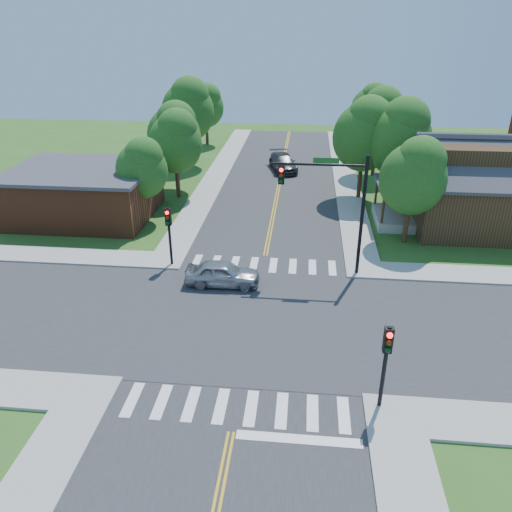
# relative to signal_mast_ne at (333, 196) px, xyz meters

# --- Properties ---
(ground) EXTENTS (100.00, 100.00, 0.00)m
(ground) POSITION_rel_signal_mast_ne_xyz_m (-3.91, -5.59, -4.85)
(ground) COLOR #35581B
(ground) RESTS_ON ground
(road_ns) EXTENTS (10.00, 90.00, 0.04)m
(road_ns) POSITION_rel_signal_mast_ne_xyz_m (-3.91, -5.59, -4.83)
(road_ns) COLOR #2D2D30
(road_ns) RESTS_ON ground
(road_ew) EXTENTS (90.00, 10.00, 0.04)m
(road_ew) POSITION_rel_signal_mast_ne_xyz_m (-3.91, -5.59, -4.83)
(road_ew) COLOR #2D2D30
(road_ew) RESTS_ON ground
(intersection_patch) EXTENTS (10.20, 10.20, 0.06)m
(intersection_patch) POSITION_rel_signal_mast_ne_xyz_m (-3.91, -5.59, -4.85)
(intersection_patch) COLOR #2D2D30
(intersection_patch) RESTS_ON ground
(sidewalk_ne) EXTENTS (40.00, 40.00, 0.14)m
(sidewalk_ne) POSITION_rel_signal_mast_ne_xyz_m (11.90, 10.23, -4.78)
(sidewalk_ne) COLOR #9E9B93
(sidewalk_ne) RESTS_ON ground
(sidewalk_nw) EXTENTS (40.00, 40.00, 0.14)m
(sidewalk_nw) POSITION_rel_signal_mast_ne_xyz_m (-19.73, 10.23, -4.78)
(sidewalk_nw) COLOR #9E9B93
(sidewalk_nw) RESTS_ON ground
(crosswalk_north) EXTENTS (8.85, 2.00, 0.01)m
(crosswalk_north) POSITION_rel_signal_mast_ne_xyz_m (-3.91, 0.61, -4.80)
(crosswalk_north) COLOR white
(crosswalk_north) RESTS_ON ground
(crosswalk_south) EXTENTS (8.85, 2.00, 0.01)m
(crosswalk_south) POSITION_rel_signal_mast_ne_xyz_m (-3.91, -11.79, -4.80)
(crosswalk_south) COLOR white
(crosswalk_south) RESTS_ON ground
(centerline) EXTENTS (0.30, 90.00, 0.01)m
(centerline) POSITION_rel_signal_mast_ne_xyz_m (-3.91, -5.59, -4.80)
(centerline) COLOR gold
(centerline) RESTS_ON ground
(stop_bar) EXTENTS (4.60, 0.45, 0.09)m
(stop_bar) POSITION_rel_signal_mast_ne_xyz_m (-1.41, -13.19, -4.85)
(stop_bar) COLOR white
(stop_bar) RESTS_ON ground
(signal_mast_ne) EXTENTS (5.30, 0.42, 7.20)m
(signal_mast_ne) POSITION_rel_signal_mast_ne_xyz_m (0.00, 0.00, 0.00)
(signal_mast_ne) COLOR black
(signal_mast_ne) RESTS_ON ground
(signal_pole_se) EXTENTS (0.34, 0.42, 3.80)m
(signal_pole_se) POSITION_rel_signal_mast_ne_xyz_m (1.69, -11.21, -2.19)
(signal_pole_se) COLOR black
(signal_pole_se) RESTS_ON ground
(signal_pole_nw) EXTENTS (0.34, 0.42, 3.80)m
(signal_pole_nw) POSITION_rel_signal_mast_ne_xyz_m (-9.51, -0.01, -2.19)
(signal_pole_nw) COLOR black
(signal_pole_nw) RESTS_ON ground
(house_ne) EXTENTS (13.05, 8.80, 7.11)m
(house_ne) POSITION_rel_signal_mast_ne_xyz_m (11.19, 8.65, -1.52)
(house_ne) COLOR #322111
(house_ne) RESTS_ON ground
(building_nw) EXTENTS (10.40, 8.40, 3.73)m
(building_nw) POSITION_rel_signal_mast_ne_xyz_m (-18.11, 7.61, -2.97)
(building_nw) COLOR brown
(building_nw) RESTS_ON ground
(tree_e_a) EXTENTS (4.26, 4.05, 7.25)m
(tree_e_a) POSITION_rel_signal_mast_ne_xyz_m (5.35, 5.02, -0.10)
(tree_e_a) COLOR #382314
(tree_e_a) RESTS_ON ground
(tree_e_b) EXTENTS (5.02, 4.77, 8.54)m
(tree_e_b) POSITION_rel_signal_mast_ne_xyz_m (5.52, 12.61, 0.74)
(tree_e_b) COLOR #382314
(tree_e_b) RESTS_ON ground
(tree_e_c) EXTENTS (4.88, 4.63, 8.29)m
(tree_e_c) POSITION_rel_signal_mast_ne_xyz_m (4.91, 20.59, 0.58)
(tree_e_c) COLOR #382314
(tree_e_c) RESTS_ON ground
(tree_e_d) EXTENTS (4.41, 4.19, 7.50)m
(tree_e_d) POSITION_rel_signal_mast_ne_xyz_m (5.26, 29.55, 0.06)
(tree_e_d) COLOR #382314
(tree_e_d) RESTS_ON ground
(tree_w_a) EXTENTS (3.71, 3.53, 6.31)m
(tree_w_a) POSITION_rel_signal_mast_ne_xyz_m (-13.20, 7.12, -0.72)
(tree_w_a) COLOR #382314
(tree_w_a) RESTS_ON ground
(tree_w_b) EXTENTS (4.51, 4.28, 7.66)m
(tree_w_b) POSITION_rel_signal_mast_ne_xyz_m (-12.63, 14.48, 0.17)
(tree_w_b) COLOR #382314
(tree_w_b) RESTS_ON ground
(tree_w_c) EXTENTS (5.13, 4.87, 8.71)m
(tree_w_c) POSITION_rel_signal_mast_ne_xyz_m (-13.22, 22.41, 0.86)
(tree_w_c) COLOR #382314
(tree_w_c) RESTS_ON ground
(tree_w_d) EXTENTS (4.10, 3.90, 6.98)m
(tree_w_d) POSITION_rel_signal_mast_ne_xyz_m (-13.22, 31.42, -0.28)
(tree_w_d) COLOR #382314
(tree_w_d) RESTS_ON ground
(tree_house) EXTENTS (4.95, 4.70, 8.41)m
(tree_house) POSITION_rel_signal_mast_ne_xyz_m (2.99, 13.70, 0.66)
(tree_house) COLOR #382314
(tree_house) RESTS_ON ground
(tree_bldg) EXTENTS (4.34, 4.13, 7.38)m
(tree_bldg) POSITION_rel_signal_mast_ne_xyz_m (-12.08, 12.55, -0.01)
(tree_bldg) COLOR #382314
(tree_bldg) RESTS_ON ground
(car_silver) EXTENTS (1.82, 4.26, 1.43)m
(car_silver) POSITION_rel_signal_mast_ne_xyz_m (-6.01, -2.09, -4.13)
(car_silver) COLOR #ACADB3
(car_silver) RESTS_ON ground
(car_dgrey) EXTENTS (4.66, 6.33, 1.54)m
(car_dgrey) POSITION_rel_signal_mast_ne_xyz_m (-3.81, 21.37, -4.08)
(car_dgrey) COLOR #2C2E31
(car_dgrey) RESTS_ON ground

